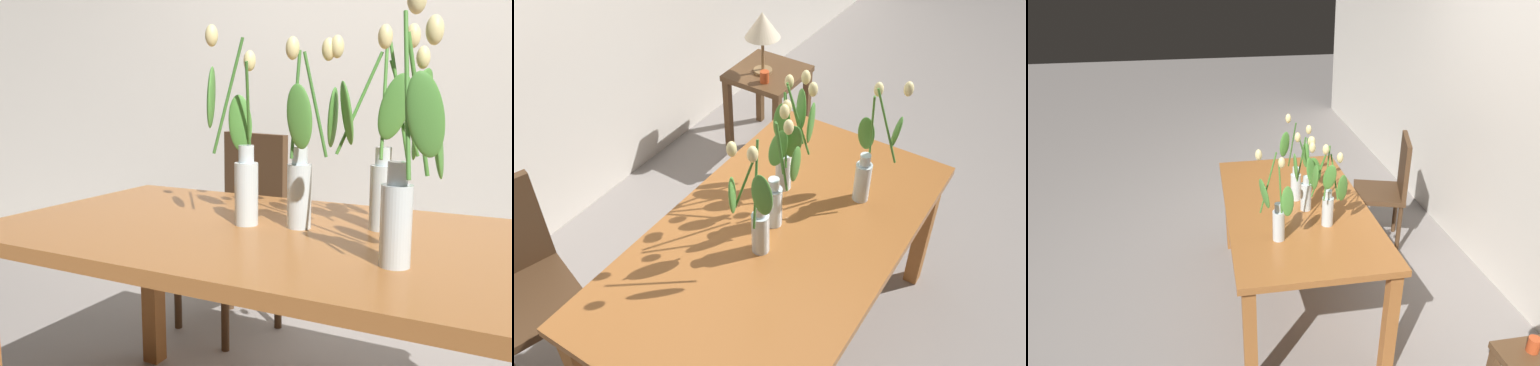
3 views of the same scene
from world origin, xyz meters
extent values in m
plane|color=gray|center=(0.00, 0.00, 0.00)|extent=(18.00, 18.00, 0.00)
cube|color=silver|center=(0.00, 1.53, 1.35)|extent=(9.00, 0.10, 2.70)
cube|color=#A3602D|center=(0.00, 0.00, 0.72)|extent=(1.60, 0.90, 0.04)
cube|color=#A3602D|center=(-0.74, -0.39, 0.35)|extent=(0.07, 0.07, 0.70)
cube|color=#A3602D|center=(0.74, -0.39, 0.35)|extent=(0.07, 0.07, 0.70)
cube|color=#A3602D|center=(-0.74, 0.39, 0.35)|extent=(0.07, 0.07, 0.70)
cube|color=#A3602D|center=(0.74, 0.39, 0.35)|extent=(0.07, 0.07, 0.70)
cylinder|color=silver|center=(0.27, 0.14, 0.83)|extent=(0.07, 0.07, 0.18)
cylinder|color=silver|center=(0.27, 0.14, 0.94)|extent=(0.04, 0.04, 0.05)
cylinder|color=silver|center=(0.27, 0.14, 0.80)|extent=(0.06, 0.06, 0.11)
cylinder|color=#478433|center=(0.32, 0.16, 1.07)|extent=(0.08, 0.04, 0.26)
ellipsoid|color=#F4E093|center=(0.36, 0.17, 1.21)|extent=(0.04, 0.04, 0.06)
ellipsoid|color=#4C8E38|center=(0.35, 0.20, 1.02)|extent=(0.06, 0.08, 0.18)
cylinder|color=#478433|center=(0.28, 0.08, 1.10)|extent=(0.03, 0.10, 0.30)
ellipsoid|color=#F4E093|center=(0.29, 0.03, 1.25)|extent=(0.04, 0.04, 0.06)
ellipsoid|color=#4C8E38|center=(0.32, 0.04, 1.08)|extent=(0.11, 0.04, 0.18)
cylinder|color=#478433|center=(0.31, 0.11, 1.10)|extent=(0.08, 0.05, 0.31)
ellipsoid|color=#F4E093|center=(0.35, 0.09, 1.26)|extent=(0.04, 0.04, 0.06)
ellipsoid|color=#4C8E38|center=(0.36, 0.11, 1.10)|extent=(0.09, 0.09, 0.18)
cylinder|color=#478433|center=(0.21, 0.10, 1.09)|extent=(0.11, 0.08, 0.27)
ellipsoid|color=#F4E093|center=(0.16, 0.06, 1.23)|extent=(0.04, 0.04, 0.06)
ellipsoid|color=#4C8E38|center=(0.19, 0.05, 1.06)|extent=(0.07, 0.09, 0.17)
cylinder|color=silver|center=(0.06, 0.05, 0.83)|extent=(0.07, 0.07, 0.18)
cylinder|color=silver|center=(0.06, 0.05, 0.94)|extent=(0.04, 0.04, 0.05)
cylinder|color=silver|center=(0.06, 0.05, 0.80)|extent=(0.06, 0.06, 0.11)
cylinder|color=#3D752D|center=(0.10, 0.06, 1.08)|extent=(0.07, 0.01, 0.28)
ellipsoid|color=#F4E093|center=(0.13, 0.06, 1.23)|extent=(0.04, 0.04, 0.06)
ellipsoid|color=#4C8E38|center=(0.14, 0.09, 1.05)|extent=(0.04, 0.11, 0.18)
cylinder|color=#3D752D|center=(0.06, 0.02, 1.08)|extent=(0.01, 0.06, 0.29)
ellipsoid|color=#F4E093|center=(0.06, -0.01, 1.23)|extent=(0.04, 0.04, 0.06)
ellipsoid|color=#4C8E38|center=(0.09, -0.02, 1.05)|extent=(0.08, 0.03, 0.18)
cylinder|color=silver|center=(0.38, -0.18, 0.83)|extent=(0.07, 0.07, 0.18)
cylinder|color=silver|center=(0.38, -0.18, 0.94)|extent=(0.04, 0.04, 0.05)
cylinder|color=silver|center=(0.38, -0.18, 0.80)|extent=(0.06, 0.06, 0.11)
cylinder|color=#478433|center=(0.41, -0.23, 1.11)|extent=(0.05, 0.11, 0.33)
ellipsoid|color=#F4E093|center=(0.43, -0.28, 1.28)|extent=(0.04, 0.04, 0.06)
ellipsoid|color=#4C8E38|center=(0.45, -0.26, 1.07)|extent=(0.10, 0.08, 0.18)
cylinder|color=#478433|center=(0.42, -0.17, 1.09)|extent=(0.06, 0.02, 0.30)
ellipsoid|color=#F4E093|center=(0.44, -0.17, 1.24)|extent=(0.04, 0.04, 0.06)
ellipsoid|color=#4C8E38|center=(0.45, -0.14, 1.02)|extent=(0.05, 0.07, 0.17)
cylinder|color=silver|center=(-0.09, 0.02, 0.83)|extent=(0.07, 0.07, 0.18)
cylinder|color=silver|center=(-0.09, 0.02, 0.94)|extent=(0.04, 0.04, 0.05)
cylinder|color=silver|center=(-0.09, 0.02, 0.80)|extent=(0.06, 0.06, 0.11)
cylinder|color=#3D752D|center=(-0.14, 0.00, 1.11)|extent=(0.09, 0.04, 0.32)
ellipsoid|color=#F4E093|center=(-0.18, -0.02, 1.27)|extent=(0.04, 0.04, 0.06)
ellipsoid|color=#4C8E38|center=(-0.17, -0.04, 1.10)|extent=(0.05, 0.09, 0.18)
cylinder|color=#3D752D|center=(-0.11, 0.06, 1.07)|extent=(0.04, 0.08, 0.26)
ellipsoid|color=#F4E093|center=(-0.13, 0.10, 1.21)|extent=(0.04, 0.04, 0.06)
ellipsoid|color=#4C8E38|center=(-0.15, 0.09, 1.03)|extent=(0.08, 0.05, 0.17)
cube|color=#4C331E|center=(-0.63, 0.82, 0.45)|extent=(0.50, 0.50, 0.04)
cylinder|color=#4C331E|center=(-0.52, 0.61, 0.21)|extent=(0.04, 0.04, 0.43)
cylinder|color=#4C331E|center=(-0.85, 0.71, 0.21)|extent=(0.04, 0.04, 0.43)
cylinder|color=#4C331E|center=(-0.42, 0.93, 0.21)|extent=(0.04, 0.04, 0.43)
cylinder|color=#4C331E|center=(-0.74, 1.03, 0.21)|extent=(0.04, 0.04, 0.43)
cube|color=#4C331E|center=(-0.58, 0.99, 0.70)|extent=(0.39, 0.15, 0.46)
cylinder|color=#CC4C23|center=(1.24, 0.87, 0.59)|extent=(0.06, 0.06, 0.07)
camera|label=1|loc=(0.65, -1.33, 1.11)|focal=38.35mm
camera|label=2|loc=(-1.32, -0.81, 2.34)|focal=39.53mm
camera|label=3|loc=(2.69, -0.55, 2.20)|focal=33.73mm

